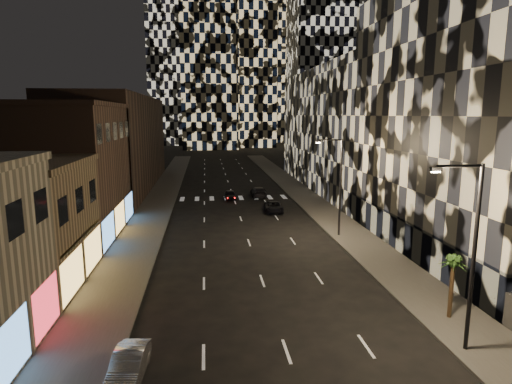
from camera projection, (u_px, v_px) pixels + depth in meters
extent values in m
cube|color=#47443F|center=(160.00, 199.00, 57.65)|extent=(4.00, 120.00, 0.15)
cube|color=#47443F|center=(305.00, 196.00, 59.95)|extent=(4.00, 120.00, 0.15)
cube|color=#4C4C47|center=(175.00, 199.00, 57.89)|extent=(0.20, 120.00, 0.15)
cube|color=#4C4C47|center=(290.00, 196.00, 59.71)|extent=(0.20, 120.00, 0.15)
cube|color=#786248|center=(2.00, 228.00, 27.80)|extent=(10.00, 10.00, 8.00)
cube|color=#4C362B|center=(62.00, 173.00, 39.66)|extent=(10.00, 15.00, 12.00)
cube|color=#4C362B|center=(118.00, 143.00, 65.38)|extent=(10.00, 40.00, 14.00)
cube|color=#232326|center=(502.00, 118.00, 34.24)|extent=(16.00, 25.00, 22.00)
cube|color=#383838|center=(404.00, 236.00, 35.05)|extent=(0.60, 25.00, 3.00)
cube|color=#232326|center=(359.00, 130.00, 66.35)|extent=(16.00, 40.00, 18.00)
cube|color=black|center=(208.00, 1.00, 138.06)|extent=(18.00, 18.00, 95.00)
cylinder|color=black|center=(474.00, 260.00, 19.89)|extent=(0.20, 0.20, 9.00)
cylinder|color=black|center=(459.00, 166.00, 18.98)|extent=(2.20, 0.14, 0.14)
cube|color=black|center=(436.00, 169.00, 18.87)|extent=(0.50, 0.25, 0.18)
cube|color=#FFEAB2|center=(436.00, 172.00, 18.89)|extent=(0.35, 0.18, 0.06)
cylinder|color=black|center=(340.00, 188.00, 39.43)|extent=(0.20, 0.20, 9.00)
cylinder|color=black|center=(330.00, 140.00, 38.52)|extent=(2.20, 0.14, 0.14)
cube|color=black|center=(318.00, 141.00, 38.42)|extent=(0.50, 0.25, 0.18)
cube|color=#FFEAB2|center=(318.00, 143.00, 38.44)|extent=(0.35, 0.18, 0.06)
imported|color=#A6A6AB|center=(129.00, 366.00, 18.43)|extent=(1.54, 3.83, 1.24)
imported|color=black|center=(230.00, 195.00, 57.73)|extent=(1.64, 3.69, 1.24)
imported|color=black|center=(259.00, 192.00, 59.44)|extent=(2.03, 4.86, 1.40)
imported|color=black|center=(274.00, 207.00, 50.20)|extent=(2.25, 4.47, 1.21)
cylinder|color=#47331E|center=(451.00, 291.00, 23.65)|extent=(0.23, 0.23, 3.10)
sphere|color=#274B1A|center=(454.00, 261.00, 23.35)|extent=(0.68, 0.68, 0.68)
cone|color=#274B1A|center=(458.00, 262.00, 23.31)|extent=(1.36, 0.68, 0.82)
cone|color=#274B1A|center=(456.00, 261.00, 23.51)|extent=(1.27, 0.96, 0.82)
cone|color=#274B1A|center=(451.00, 261.00, 23.60)|extent=(0.40, 1.36, 0.82)
cone|color=#274B1A|center=(449.00, 261.00, 23.50)|extent=(1.16, 1.13, 0.82)
cone|color=#274B1A|center=(450.00, 263.00, 23.30)|extent=(1.37, 0.45, 0.82)
cone|color=#274B1A|center=(454.00, 264.00, 23.14)|extent=(0.93, 1.29, 0.82)
cone|color=#274B1A|center=(457.00, 264.00, 23.15)|extent=(0.72, 1.36, 0.82)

